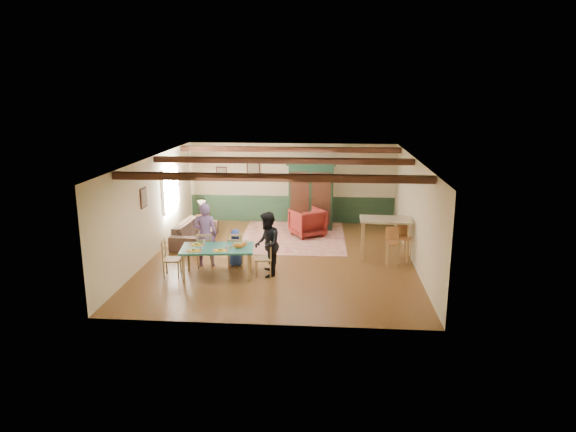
# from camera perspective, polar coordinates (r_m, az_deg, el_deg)

# --- Properties ---
(floor) EXTENTS (8.00, 8.00, 0.00)m
(floor) POSITION_cam_1_polar(r_m,az_deg,el_deg) (13.91, -0.80, -4.76)
(floor) COLOR #5A3619
(floor) RESTS_ON ground
(wall_back) EXTENTS (7.00, 0.02, 2.70)m
(wall_back) POSITION_cam_1_polar(r_m,az_deg,el_deg) (17.44, 0.41, 3.66)
(wall_back) COLOR beige
(wall_back) RESTS_ON floor
(wall_left) EXTENTS (0.02, 8.00, 2.70)m
(wall_left) POSITION_cam_1_polar(r_m,az_deg,el_deg) (14.29, -14.94, 0.89)
(wall_left) COLOR beige
(wall_left) RESTS_ON floor
(wall_right) EXTENTS (0.02, 8.00, 2.70)m
(wall_right) POSITION_cam_1_polar(r_m,az_deg,el_deg) (13.67, 13.95, 0.37)
(wall_right) COLOR beige
(wall_right) RESTS_ON floor
(ceiling) EXTENTS (7.00, 8.00, 0.02)m
(ceiling) POSITION_cam_1_polar(r_m,az_deg,el_deg) (13.29, -0.84, 6.33)
(ceiling) COLOR silver
(ceiling) RESTS_ON wall_back
(wainscot_back) EXTENTS (6.95, 0.03, 0.90)m
(wainscot_back) POSITION_cam_1_polar(r_m,az_deg,el_deg) (17.60, 0.40, 0.77)
(wainscot_back) COLOR #203B26
(wainscot_back) RESTS_ON floor
(ceiling_beam_front) EXTENTS (6.95, 0.16, 0.16)m
(ceiling_beam_front) POSITION_cam_1_polar(r_m,az_deg,el_deg) (11.04, -1.96, 4.30)
(ceiling_beam_front) COLOR black
(ceiling_beam_front) RESTS_ON ceiling
(ceiling_beam_mid) EXTENTS (6.95, 0.16, 0.16)m
(ceiling_beam_mid) POSITION_cam_1_polar(r_m,az_deg,el_deg) (13.70, -0.68, 6.18)
(ceiling_beam_mid) COLOR black
(ceiling_beam_mid) RESTS_ON ceiling
(ceiling_beam_back) EXTENTS (6.95, 0.16, 0.16)m
(ceiling_beam_back) POSITION_cam_1_polar(r_m,az_deg,el_deg) (16.27, 0.16, 7.41)
(ceiling_beam_back) COLOR black
(ceiling_beam_back) RESTS_ON ceiling
(window_left) EXTENTS (0.06, 1.60, 1.30)m
(window_left) POSITION_cam_1_polar(r_m,az_deg,el_deg) (15.82, -12.87, 2.98)
(window_left) COLOR white
(window_left) RESTS_ON wall_left
(picture_left_wall) EXTENTS (0.04, 0.42, 0.52)m
(picture_left_wall) POSITION_cam_1_polar(r_m,az_deg,el_deg) (13.64, -15.75, 1.96)
(picture_left_wall) COLOR gray
(picture_left_wall) RESTS_ON wall_left
(picture_back_a) EXTENTS (0.45, 0.04, 0.55)m
(picture_back_a) POSITION_cam_1_polar(r_m,az_deg,el_deg) (17.48, -3.87, 5.15)
(picture_back_a) COLOR gray
(picture_back_a) RESTS_ON wall_back
(picture_back_b) EXTENTS (0.38, 0.04, 0.48)m
(picture_back_b) POSITION_cam_1_polar(r_m,az_deg,el_deg) (17.69, -7.40, 4.68)
(picture_back_b) COLOR gray
(picture_back_b) RESTS_ON wall_back
(dining_table) EXTENTS (1.83, 1.15, 0.72)m
(dining_table) POSITION_cam_1_polar(r_m,az_deg,el_deg) (12.66, -7.80, -5.07)
(dining_table) COLOR #20675B
(dining_table) RESTS_ON floor
(dining_chair_far_left) EXTENTS (0.45, 0.47, 0.92)m
(dining_chair_far_left) POSITION_cam_1_polar(r_m,az_deg,el_deg) (13.33, -9.17, -3.71)
(dining_chair_far_left) COLOR tan
(dining_chair_far_left) RESTS_ON floor
(dining_chair_far_right) EXTENTS (0.45, 0.47, 0.92)m
(dining_chair_far_right) POSITION_cam_1_polar(r_m,az_deg,el_deg) (13.26, -5.85, -3.70)
(dining_chair_far_right) COLOR tan
(dining_chair_far_right) RESTS_ON floor
(dining_chair_end_left) EXTENTS (0.47, 0.45, 0.92)m
(dining_chair_end_left) POSITION_cam_1_polar(r_m,az_deg,el_deg) (12.80, -12.78, -4.63)
(dining_chair_end_left) COLOR tan
(dining_chair_end_left) RESTS_ON floor
(dining_chair_end_right) EXTENTS (0.47, 0.45, 0.92)m
(dining_chair_end_right) POSITION_cam_1_polar(r_m,az_deg,el_deg) (12.56, -2.76, -4.64)
(dining_chair_end_right) COLOR tan
(dining_chair_end_right) RESTS_ON floor
(person_man) EXTENTS (0.65, 0.46, 1.66)m
(person_man) POSITION_cam_1_polar(r_m,az_deg,el_deg) (13.30, -9.19, -2.07)
(person_man) COLOR #7B5999
(person_man) RESTS_ON floor
(person_woman) EXTENTS (0.68, 0.84, 1.59)m
(person_woman) POSITION_cam_1_polar(r_m,az_deg,el_deg) (12.46, -2.34, -3.17)
(person_woman) COLOR black
(person_woman) RESTS_ON floor
(person_child) EXTENTS (0.51, 0.36, 0.97)m
(person_child) POSITION_cam_1_polar(r_m,az_deg,el_deg) (13.32, -5.83, -3.49)
(person_child) COLOR #2843A3
(person_child) RESTS_ON floor
(cat) EXTENTS (0.36, 0.17, 0.17)m
(cat) POSITION_cam_1_polar(r_m,az_deg,el_deg) (12.39, -5.47, -3.25)
(cat) COLOR orange
(cat) RESTS_ON dining_table
(place_setting_near_left) EXTENTS (0.42, 0.33, 0.11)m
(place_setting_near_left) POSITION_cam_1_polar(r_m,az_deg,el_deg) (12.37, -10.43, -3.60)
(place_setting_near_left) COLOR gold
(place_setting_near_left) RESTS_ON dining_table
(place_setting_near_center) EXTENTS (0.42, 0.33, 0.11)m
(place_setting_near_center) POSITION_cam_1_polar(r_m,az_deg,el_deg) (12.30, -7.53, -3.60)
(place_setting_near_center) COLOR gold
(place_setting_near_center) RESTS_ON dining_table
(place_setting_far_left) EXTENTS (0.42, 0.33, 0.11)m
(place_setting_far_left) POSITION_cam_1_polar(r_m,az_deg,el_deg) (12.83, -10.12, -2.95)
(place_setting_far_left) COLOR gold
(place_setting_far_left) RESTS_ON dining_table
(place_setting_far_right) EXTENTS (0.42, 0.33, 0.11)m
(place_setting_far_right) POSITION_cam_1_polar(r_m,az_deg,el_deg) (12.72, -5.38, -2.94)
(place_setting_far_right) COLOR gold
(place_setting_far_right) RESTS_ON dining_table
(area_rug) EXTENTS (3.23, 3.81, 0.01)m
(area_rug) POSITION_cam_1_polar(r_m,az_deg,el_deg) (15.91, 0.60, -2.32)
(area_rug) COLOR beige
(area_rug) RESTS_ON floor
(armoire) EXTENTS (1.58, 0.68, 2.21)m
(armoire) POSITION_cam_1_polar(r_m,az_deg,el_deg) (16.66, 2.58, 2.30)
(armoire) COLOR black
(armoire) RESTS_ON floor
(armchair) EXTENTS (1.26, 1.27, 0.85)m
(armchair) POSITION_cam_1_polar(r_m,az_deg,el_deg) (15.96, 2.16, -0.71)
(armchair) COLOR #511010
(armchair) RESTS_ON floor
(sofa) EXTENTS (1.00, 2.21, 0.63)m
(sofa) POSITION_cam_1_polar(r_m,az_deg,el_deg) (15.52, -10.30, -1.78)
(sofa) COLOR #403028
(sofa) RESTS_ON floor
(end_table) EXTENTS (0.49, 0.49, 0.53)m
(end_table) POSITION_cam_1_polar(r_m,az_deg,el_deg) (16.67, -9.47, -0.84)
(end_table) COLOR black
(end_table) RESTS_ON floor
(table_lamp) EXTENTS (0.28, 0.28, 0.48)m
(table_lamp) POSITION_cam_1_polar(r_m,az_deg,el_deg) (16.55, -9.54, 0.86)
(table_lamp) COLOR beige
(table_lamp) RESTS_ON end_table
(counter_table) EXTENTS (1.36, 0.82, 1.12)m
(counter_table) POSITION_cam_1_polar(r_m,az_deg,el_deg) (13.97, 10.68, -2.51)
(counter_table) COLOR #BFB795
(counter_table) RESTS_ON floor
(bar_stool_left) EXTENTS (0.36, 0.39, 1.00)m
(bar_stool_left) POSITION_cam_1_polar(r_m,az_deg,el_deg) (13.51, 11.51, -3.40)
(bar_stool_left) COLOR #C1804B
(bar_stool_left) RESTS_ON floor
(bar_stool_right) EXTENTS (0.41, 0.45, 1.08)m
(bar_stool_right) POSITION_cam_1_polar(r_m,az_deg,el_deg) (13.82, 12.79, -2.90)
(bar_stool_right) COLOR #C1804B
(bar_stool_right) RESTS_ON floor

